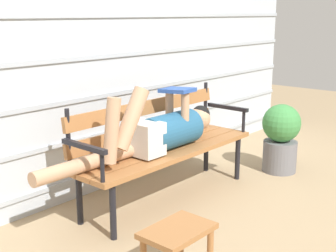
{
  "coord_description": "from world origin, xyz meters",
  "views": [
    {
      "loc": [
        -2.6,
        -2.12,
        1.45
      ],
      "look_at": [
        0.0,
        0.13,
        0.6
      ],
      "focal_mm": 48.99,
      "sensor_mm": 36.0,
      "label": 1
    }
  ],
  "objects_px": {
    "reclining_person": "(159,131)",
    "potted_plant": "(281,136)",
    "footstool": "(178,241)",
    "park_bench": "(162,141)"
  },
  "relations": [
    {
      "from": "park_bench",
      "to": "footstool",
      "type": "xyz_separation_m",
      "value": [
        -0.89,
        -0.9,
        -0.2
      ]
    },
    {
      "from": "reclining_person",
      "to": "potted_plant",
      "type": "height_order",
      "value": "reclining_person"
    },
    {
      "from": "potted_plant",
      "to": "footstool",
      "type": "bearing_deg",
      "value": -167.07
    },
    {
      "from": "reclining_person",
      "to": "footstool",
      "type": "relative_size",
      "value": 4.31
    },
    {
      "from": "footstool",
      "to": "potted_plant",
      "type": "bearing_deg",
      "value": 12.93
    },
    {
      "from": "footstool",
      "to": "park_bench",
      "type": "bearing_deg",
      "value": 45.5
    },
    {
      "from": "footstool",
      "to": "reclining_person",
      "type": "bearing_deg",
      "value": 46.8
    },
    {
      "from": "reclining_person",
      "to": "potted_plant",
      "type": "bearing_deg",
      "value": -15.44
    },
    {
      "from": "potted_plant",
      "to": "park_bench",
      "type": "bearing_deg",
      "value": 160.32
    },
    {
      "from": "park_bench",
      "to": "potted_plant",
      "type": "distance_m",
      "value": 1.27
    }
  ]
}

